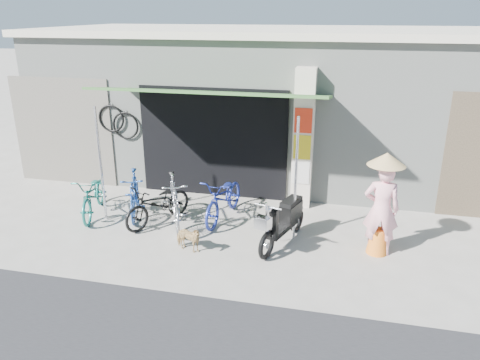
% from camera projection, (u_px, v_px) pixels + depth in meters
% --- Properties ---
extents(ground, '(80.00, 80.00, 0.00)m').
position_uv_depth(ground, '(238.00, 252.00, 8.40)').
color(ground, '#A29C93').
rests_on(ground, ground).
extents(bicycle_shop, '(12.30, 5.30, 3.66)m').
position_uv_depth(bicycle_shop, '(282.00, 100.00, 12.44)').
color(bicycle_shop, '#A4A9A1').
rests_on(bicycle_shop, ground).
extents(shop_pillar, '(0.42, 0.44, 3.00)m').
position_uv_depth(shop_pillar, '(303.00, 139.00, 9.95)').
color(shop_pillar, beige).
rests_on(shop_pillar, ground).
extents(awning, '(4.60, 1.88, 2.72)m').
position_uv_depth(awning, '(212.00, 95.00, 9.22)').
color(awning, '#315C29').
rests_on(awning, ground).
extents(neighbour_left, '(2.60, 0.06, 2.60)m').
position_uv_depth(neighbour_left, '(63.00, 132.00, 11.39)').
color(neighbour_left, '#6B665B').
rests_on(neighbour_left, ground).
extents(bike_teal, '(1.03, 1.79, 0.89)m').
position_uv_depth(bike_teal, '(94.00, 195.00, 9.78)').
color(bike_teal, '#197064').
rests_on(bike_teal, ground).
extents(bike_blue, '(0.97, 1.63, 0.95)m').
position_uv_depth(bike_blue, '(134.00, 194.00, 9.74)').
color(bike_blue, '#224B9F').
rests_on(bike_blue, ground).
extents(bike_black, '(1.25, 1.70, 0.85)m').
position_uv_depth(bike_black, '(159.00, 204.00, 9.37)').
color(bike_black, black).
rests_on(bike_black, ground).
extents(bike_silver, '(1.17, 1.76, 1.03)m').
position_uv_depth(bike_silver, '(174.00, 201.00, 9.27)').
color(bike_silver, '#ABABAF').
rests_on(bike_silver, ground).
extents(bike_navy, '(0.84, 1.83, 0.93)m').
position_uv_depth(bike_navy, '(224.00, 198.00, 9.58)').
color(bike_navy, navy).
rests_on(bike_navy, ground).
extents(street_dog, '(0.63, 0.42, 0.49)m').
position_uv_depth(street_dog, '(188.00, 239.00, 8.34)').
color(street_dog, tan).
rests_on(street_dog, ground).
extents(moped, '(0.74, 1.70, 0.99)m').
position_uv_depth(moped, '(284.00, 221.00, 8.55)').
color(moped, black).
rests_on(moped, ground).
extents(nun, '(0.64, 0.64, 1.86)m').
position_uv_depth(nun, '(382.00, 206.00, 8.06)').
color(nun, '#FFABB6').
rests_on(nun, ground).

